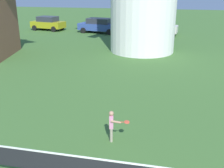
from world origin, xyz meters
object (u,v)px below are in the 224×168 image
object	(u,v)px
player_far	(112,124)
parked_car_mustard	(48,23)
parked_car_blue	(99,25)
parked_car_cream	(158,27)

from	to	relation	value
player_far	parked_car_mustard	xyz separation A→B (m)	(-12.33, 21.77, 0.20)
player_far	parked_car_blue	bearing A→B (deg)	105.98
player_far	parked_car_blue	world-z (taller)	parked_car_blue
parked_car_blue	player_far	bearing A→B (deg)	-74.02
parked_car_blue	parked_car_cream	world-z (taller)	same
parked_car_cream	player_far	bearing A→B (deg)	-90.57
parked_car_mustard	parked_car_blue	bearing A→B (deg)	-5.41
parked_car_blue	parked_car_cream	xyz separation A→B (m)	(6.27, -0.01, -0.00)
parked_car_mustard	parked_car_cream	size ratio (longest dim) A/B	0.96
parked_car_mustard	parked_car_cream	distance (m)	12.55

